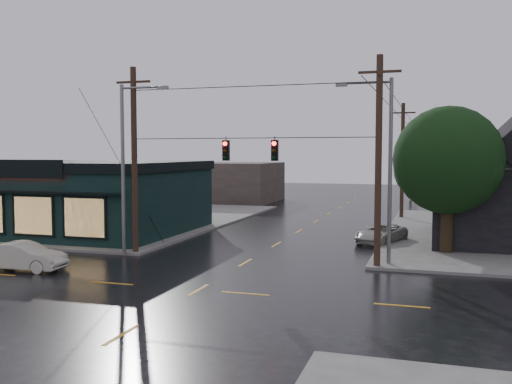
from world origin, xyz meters
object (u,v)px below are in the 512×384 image
(sedan_cream, at_px, (23,256))
(suv_silver, at_px, (381,234))
(corner_tree, at_px, (448,161))
(utility_pole_nw, at_px, (136,254))
(utility_pole_ne, at_px, (377,269))

(sedan_cream, height_order, suv_silver, sedan_cream)
(suv_silver, bearing_deg, sedan_cream, -118.74)
(corner_tree, relative_size, sedan_cream, 1.96)
(corner_tree, relative_size, suv_silver, 1.86)
(utility_pole_nw, relative_size, utility_pole_ne, 1.00)
(utility_pole_nw, distance_m, suv_silver, 14.79)
(utility_pole_ne, height_order, sedan_cream, utility_pole_ne)
(corner_tree, distance_m, suv_silver, 6.58)
(corner_tree, xyz_separation_m, suv_silver, (-3.74, 2.95, -4.54))
(corner_tree, height_order, sedan_cream, corner_tree)
(utility_pole_ne, bearing_deg, utility_pole_nw, 180.00)
(sedan_cream, xyz_separation_m, suv_silver, (15.42, 13.30, -0.07))
(corner_tree, distance_m, utility_pole_nw, 17.73)
(corner_tree, height_order, suv_silver, corner_tree)
(utility_pole_nw, xyz_separation_m, utility_pole_ne, (13.00, 0.00, 0.00))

